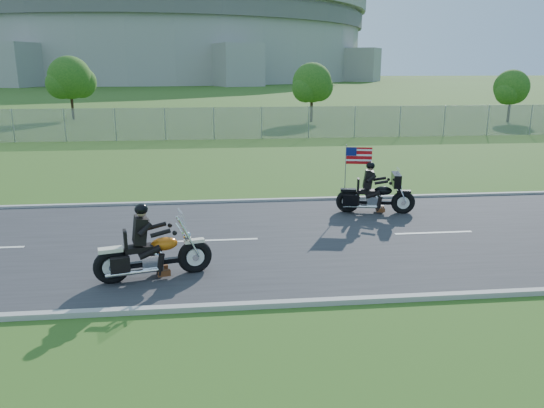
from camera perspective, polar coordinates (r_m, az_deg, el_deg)
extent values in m
plane|color=#334F18|center=(14.32, 2.04, -3.80)|extent=(420.00, 420.00, 0.00)
cube|color=#28282B|center=(14.32, 2.04, -3.72)|extent=(120.00, 8.00, 0.04)
cube|color=#9E9B93|center=(18.17, 0.23, 0.40)|extent=(120.00, 0.18, 0.12)
cube|color=#9E9B93|center=(10.60, 5.20, -10.48)|extent=(120.00, 0.18, 0.12)
cube|color=gray|center=(33.76, -11.42, 8.43)|extent=(60.00, 0.03, 2.00)
cylinder|color=#A3A099|center=(184.40, -12.28, 16.14)|extent=(130.00, 130.00, 20.00)
cylinder|color=#605E5B|center=(184.74, -12.40, 18.31)|extent=(132.00, 132.00, 4.00)
cylinder|color=#A3A099|center=(185.24, -12.51, 20.15)|extent=(134.00, 134.00, 6.00)
cylinder|color=#382316|center=(44.28, 4.27, 10.46)|extent=(0.22, 0.22, 2.52)
sphere|color=#1A4C14|center=(44.18, 4.32, 12.90)|extent=(3.20, 3.20, 3.20)
sphere|color=#1A4C14|center=(44.79, 5.03, 12.45)|extent=(2.40, 2.40, 2.40)
sphere|color=#1A4C14|center=(43.71, 3.67, 12.30)|extent=(2.24, 2.24, 2.24)
cylinder|color=#382316|center=(49.04, -20.71, 10.14)|extent=(0.22, 0.22, 2.80)
sphere|color=#1A4C14|center=(48.95, -20.93, 12.59)|extent=(3.60, 3.60, 3.60)
sphere|color=#1A4C14|center=(49.31, -19.91, 12.22)|extent=(2.70, 2.70, 2.70)
sphere|color=#1A4C14|center=(48.69, -21.74, 11.92)|extent=(2.52, 2.52, 2.52)
cylinder|color=#382316|center=(47.99, 24.15, 9.39)|extent=(0.22, 0.22, 2.24)
sphere|color=#1A4C14|center=(47.90, 24.36, 11.39)|extent=(2.80, 2.80, 2.80)
sphere|color=#1A4C14|center=(48.56, 24.65, 11.01)|extent=(2.10, 2.10, 2.10)
sphere|color=#1A4C14|center=(47.37, 24.00, 10.91)|extent=(1.96, 1.96, 1.96)
torus|color=black|center=(12.04, -8.29, -5.61)|extent=(0.80, 0.37, 0.78)
torus|color=black|center=(11.84, -16.84, -6.48)|extent=(0.80, 0.37, 0.78)
ellipsoid|color=#CE610F|center=(11.81, -11.52, -4.22)|extent=(0.65, 0.47, 0.30)
cube|color=black|center=(11.76, -14.15, -4.67)|extent=(0.64, 0.45, 0.13)
cube|color=black|center=(11.64, -14.02, -2.74)|extent=(0.35, 0.47, 0.58)
sphere|color=black|center=(11.52, -13.89, -0.56)|extent=(0.35, 0.35, 0.28)
cube|color=silver|center=(11.72, -9.61, -1.67)|extent=(0.16, 0.48, 0.42)
torus|color=black|center=(17.07, 13.91, 0.16)|extent=(0.77, 0.33, 0.75)
torus|color=black|center=(16.89, 8.16, 0.30)|extent=(0.77, 0.33, 0.75)
ellipsoid|color=black|center=(16.90, 11.86, 1.41)|extent=(0.62, 0.43, 0.28)
cube|color=black|center=(16.85, 10.08, 1.32)|extent=(0.60, 0.41, 0.12)
cube|color=black|center=(16.77, 10.31, 2.62)|extent=(0.32, 0.44, 0.55)
sphere|color=black|center=(16.69, 10.55, 4.07)|extent=(0.32, 0.32, 0.27)
cube|color=black|center=(16.87, 13.22, 2.54)|extent=(0.38, 0.84, 0.40)
cube|color=#B70C11|center=(16.82, 9.34, 5.15)|extent=(0.79, 0.18, 0.52)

